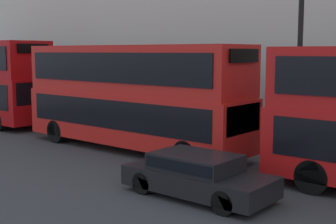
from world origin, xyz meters
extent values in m
cylinder|color=black|center=(0.48, 9.07, 0.50)|extent=(0.30, 1.00, 1.00)
cube|color=red|center=(1.60, 17.23, 1.35)|extent=(2.55, 10.46, 2.00)
cube|color=red|center=(1.60, 17.23, 3.31)|extent=(2.50, 10.25, 1.91)
cube|color=black|center=(1.60, 17.23, 1.59)|extent=(2.59, 9.62, 1.12)
cube|color=black|center=(1.60, 17.23, 3.40)|extent=(2.59, 9.62, 1.15)
cube|color=black|center=(1.60, 12.03, 1.75)|extent=(2.17, 0.06, 1.00)
cube|color=black|center=(1.60, 12.03, 3.88)|extent=(1.78, 0.06, 0.46)
cylinder|color=black|center=(0.48, 13.60, 0.50)|extent=(0.30, 1.00, 1.00)
cylinder|color=black|center=(2.73, 13.60, 0.50)|extent=(0.30, 1.00, 1.00)
cylinder|color=black|center=(0.48, 20.86, 0.50)|extent=(0.30, 1.00, 1.00)
cylinder|color=black|center=(2.73, 20.86, 0.50)|extent=(0.30, 1.00, 1.00)
cube|color=black|center=(1.60, 24.04, 1.94)|extent=(2.17, 0.06, 1.13)
cube|color=black|center=(1.60, 24.04, 4.17)|extent=(1.78, 0.06, 0.47)
cylinder|color=black|center=(2.73, 25.61, 0.50)|extent=(0.30, 1.00, 1.00)
cube|color=black|center=(-1.80, 11.40, 0.46)|extent=(1.81, 4.25, 0.57)
cube|color=black|center=(-1.80, 11.51, 0.98)|extent=(1.60, 2.34, 0.46)
cube|color=black|center=(-1.80, 11.51, 1.00)|extent=(1.63, 2.22, 0.29)
cylinder|color=black|center=(-2.60, 10.04, 0.32)|extent=(0.22, 0.64, 0.64)
cylinder|color=black|center=(-1.00, 10.04, 0.32)|extent=(0.22, 0.64, 0.64)
cylinder|color=black|center=(-2.60, 12.77, 0.32)|extent=(0.22, 0.64, 0.64)
cylinder|color=black|center=(-1.00, 12.77, 0.32)|extent=(0.22, 0.64, 0.64)
cylinder|color=black|center=(3.30, 10.86, 3.00)|extent=(0.18, 0.18, 6.00)
camera|label=1|loc=(-12.02, 3.96, 4.03)|focal=50.00mm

